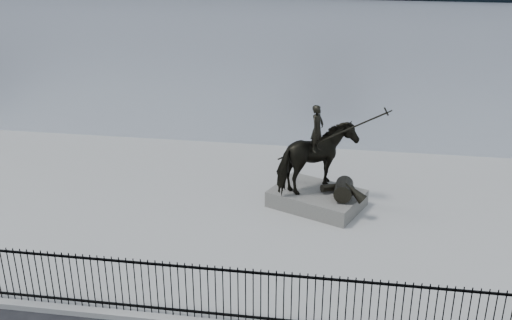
# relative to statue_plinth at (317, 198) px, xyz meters

# --- Properties ---
(plaza) EXTENTS (30.00, 12.00, 0.15)m
(plaza) POSITION_rel_statue_plinth_xyz_m (-1.82, -0.66, -0.34)
(plaza) COLOR gray
(plaza) RESTS_ON ground
(building) EXTENTS (44.00, 14.00, 9.00)m
(building) POSITION_rel_statue_plinth_xyz_m (-1.82, 12.34, 4.08)
(building) COLOR #B1B9C1
(building) RESTS_ON ground
(picket_fence) EXTENTS (22.10, 0.10, 1.50)m
(picket_fence) POSITION_rel_statue_plinth_xyz_m (-1.82, -6.41, 0.48)
(picket_fence) COLOR black
(picket_fence) RESTS_ON plaza
(statue_plinth) EXTENTS (3.40, 2.93, 0.54)m
(statue_plinth) POSITION_rel_statue_plinth_xyz_m (0.00, 0.00, 0.00)
(statue_plinth) COLOR #514F4A
(statue_plinth) RESTS_ON plaza
(equestrian_statue) EXTENTS (3.39, 2.84, 3.10)m
(equestrian_statue) POSITION_rel_statue_plinth_xyz_m (0.05, -0.02, 1.39)
(equestrian_statue) COLOR black
(equestrian_statue) RESTS_ON statue_plinth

